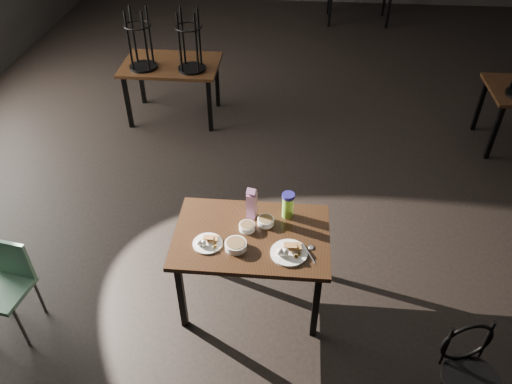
# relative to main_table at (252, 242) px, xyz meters

# --- Properties ---
(main_table) EXTENTS (1.20, 0.80, 0.75)m
(main_table) POSITION_rel_main_table_xyz_m (0.00, 0.00, 0.00)
(main_table) COLOR black
(main_table) RESTS_ON ground
(plate_left) EXTENTS (0.22, 0.22, 0.07)m
(plate_left) POSITION_rel_main_table_xyz_m (-0.32, -0.13, 0.10)
(plate_left) COLOR white
(plate_left) RESTS_ON main_table
(plate_right) EXTENTS (0.28, 0.28, 0.09)m
(plate_right) POSITION_rel_main_table_xyz_m (0.29, -0.18, 0.10)
(plate_right) COLOR white
(plate_right) RESTS_ON main_table
(bowl_near) EXTENTS (0.13, 0.13, 0.05)m
(bowl_near) POSITION_rel_main_table_xyz_m (-0.04, 0.06, 0.11)
(bowl_near) COLOR white
(bowl_near) RESTS_ON main_table
(bowl_far) EXTENTS (0.13, 0.13, 0.05)m
(bowl_far) POSITION_rel_main_table_xyz_m (0.10, 0.13, 0.11)
(bowl_far) COLOR white
(bowl_far) RESTS_ON main_table
(bowl_big) EXTENTS (0.16, 0.16, 0.06)m
(bowl_big) POSITION_rel_main_table_xyz_m (-0.10, -0.15, 0.11)
(bowl_big) COLOR white
(bowl_big) RESTS_ON main_table
(juice_carton) EXTENTS (0.09, 0.09, 0.29)m
(juice_carton) POSITION_rel_main_table_xyz_m (-0.02, 0.21, 0.21)
(juice_carton) COLOR #901A77
(juice_carton) RESTS_ON main_table
(water_bottle) EXTENTS (0.11, 0.11, 0.22)m
(water_bottle) POSITION_rel_main_table_xyz_m (0.27, 0.24, 0.19)
(water_bottle) COLOR #92DB40
(water_bottle) RESTS_ON main_table
(spoon) EXTENTS (0.06, 0.20, 0.01)m
(spoon) POSITION_rel_main_table_xyz_m (0.46, -0.11, 0.08)
(spoon) COLOR silver
(spoon) RESTS_ON main_table
(bentwood_chair) EXTENTS (0.41, 0.40, 0.80)m
(bentwood_chair) POSITION_rel_main_table_xyz_m (1.50, -0.84, -0.20)
(bentwood_chair) COLOR black
(bentwood_chair) RESTS_ON ground
(school_chair) EXTENTS (0.44, 0.44, 0.81)m
(school_chair) POSITION_rel_main_table_xyz_m (-1.86, -0.39, -0.18)
(school_chair) COLOR #70AF8C
(school_chair) RESTS_ON ground
(bg_table_left) EXTENTS (1.20, 0.80, 1.48)m
(bg_table_left) POSITION_rel_main_table_xyz_m (-1.29, 2.93, 0.08)
(bg_table_left) COLOR black
(bg_table_left) RESTS_ON ground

